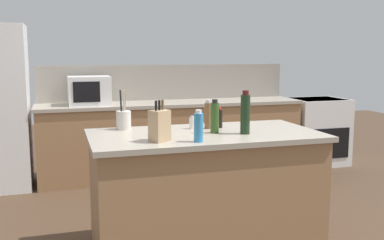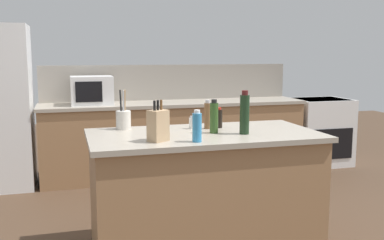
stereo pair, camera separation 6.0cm
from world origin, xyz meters
name	(u,v)px [view 2 (the right image)]	position (x,y,z in m)	size (l,w,h in m)	color
back_counter_run	(175,138)	(0.30, 2.20, 0.47)	(3.33, 0.66, 0.94)	#936B47
wall_backsplash	(169,82)	(0.30, 2.52, 1.17)	(3.29, 0.03, 0.46)	gray
kitchen_island	(204,191)	(0.00, 0.00, 0.47)	(1.78, 0.91, 0.94)	#936B47
range_oven	(320,131)	(2.39, 2.20, 0.47)	(0.76, 0.65, 0.92)	white
microwave	(92,90)	(-0.72, 2.20, 1.11)	(0.49, 0.39, 0.34)	white
knife_block	(158,125)	(-0.41, -0.23, 1.05)	(0.16, 0.15, 0.29)	tan
utensil_crock	(123,119)	(-0.58, 0.34, 1.02)	(0.12, 0.12, 0.32)	beige
honey_jar	(163,126)	(-0.33, 0.00, 1.01)	(0.08, 0.08, 0.14)	gold
olive_oil_bottle	(214,117)	(0.07, -0.03, 1.06)	(0.07, 0.07, 0.26)	#2D4C1E
salt_shaker	(192,123)	(-0.04, 0.21, 0.99)	(0.05, 0.05, 0.11)	silver
wine_bottle	(245,114)	(0.28, -0.13, 1.10)	(0.07, 0.07, 0.33)	black
soy_sauce_bottle	(219,118)	(0.19, 0.20, 1.02)	(0.06, 0.06, 0.17)	black
dish_soap_bottle	(197,127)	(-0.16, -0.32, 1.05)	(0.07, 0.07, 0.22)	#3384BC
pepper_grinder	(208,115)	(0.08, 0.18, 1.05)	(0.05, 0.05, 0.24)	brown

